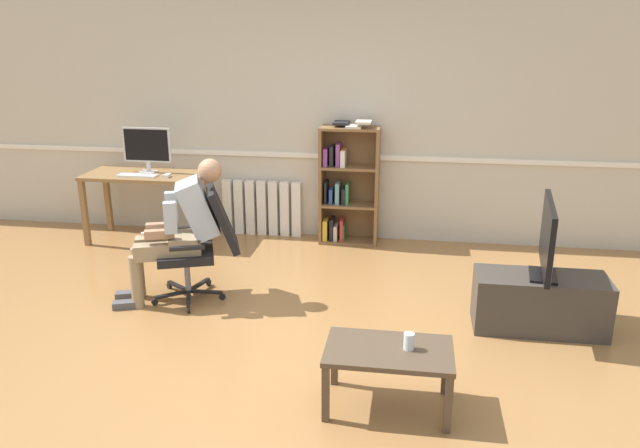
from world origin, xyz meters
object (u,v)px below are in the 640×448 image
(person_seated, at_px, (180,227))
(drinking_glass, at_px, (409,341))
(radiator, at_px, (262,208))
(coffee_table, at_px, (389,357))
(bookshelf, at_px, (346,185))
(keyboard, at_px, (137,176))
(tv_stand, at_px, (540,303))
(computer_desk, at_px, (146,184))
(computer_mouse, at_px, (167,176))
(imac_monitor, at_px, (147,147))
(office_chair, at_px, (203,240))
(tv_screen, at_px, (547,239))

(person_seated, distance_m, drinking_glass, 2.37)
(radiator, distance_m, coffee_table, 3.54)
(bookshelf, distance_m, drinking_glass, 3.15)
(radiator, bearing_deg, keyboard, -156.28)
(coffee_table, bearing_deg, tv_stand, 47.94)
(computer_desk, relative_size, bookshelf, 0.96)
(computer_mouse, distance_m, bookshelf, 1.90)
(imac_monitor, bearing_deg, computer_mouse, -34.55)
(drinking_glass, bearing_deg, office_chair, 141.76)
(computer_mouse, height_order, office_chair, office_chair)
(computer_desk, distance_m, drinking_glass, 3.99)
(coffee_table, bearing_deg, bookshelf, 101.33)
(computer_desk, height_order, coffee_table, computer_desk)
(imac_monitor, height_order, tv_screen, imac_monitor)
(imac_monitor, relative_size, office_chair, 0.54)
(computer_mouse, bearing_deg, person_seated, -64.18)
(imac_monitor, relative_size, drinking_glass, 5.08)
(coffee_table, bearing_deg, keyboard, 136.54)
(tv_stand, relative_size, coffee_table, 1.28)
(tv_screen, bearing_deg, drinking_glass, 148.04)
(computer_mouse, relative_size, bookshelf, 0.07)
(computer_mouse, xyz_separation_m, tv_stand, (3.58, -1.42, -0.55))
(computer_desk, relative_size, person_seated, 1.05)
(bookshelf, xyz_separation_m, radiator, (-0.96, 0.10, -0.32))
(computer_desk, relative_size, drinking_glass, 12.28)
(bookshelf, bearing_deg, computer_mouse, -167.46)
(keyboard, relative_size, tv_stand, 0.42)
(keyboard, distance_m, tv_stand, 4.18)
(keyboard, relative_size, tv_screen, 0.49)
(imac_monitor, bearing_deg, keyboard, -98.97)
(computer_mouse, xyz_separation_m, radiator, (0.89, 0.51, -0.46))
(coffee_table, relative_size, drinking_glass, 7.42)
(person_seated, height_order, tv_stand, person_seated)
(keyboard, height_order, coffee_table, keyboard)
(radiator, relative_size, tv_screen, 1.06)
(computer_desk, bearing_deg, coffee_table, -45.19)
(keyboard, height_order, computer_mouse, computer_mouse)
(office_chair, distance_m, coffee_table, 2.18)
(radiator, xyz_separation_m, tv_stand, (2.69, -1.93, -0.09))
(tv_stand, xyz_separation_m, tv_screen, (0.00, -0.00, 0.53))
(computer_desk, xyz_separation_m, computer_mouse, (0.30, -0.12, 0.13))
(computer_desk, height_order, radiator, computer_desk)
(computer_desk, distance_m, office_chair, 1.76)
(computer_mouse, bearing_deg, coffee_table, -47.19)
(imac_monitor, distance_m, computer_mouse, 0.44)
(coffee_table, bearing_deg, radiator, 116.46)
(bookshelf, bearing_deg, radiator, 174.10)
(person_seated, bearing_deg, computer_desk, -166.80)
(person_seated, bearing_deg, bookshelf, 124.87)
(computer_desk, xyz_separation_m, radiator, (1.18, 0.39, -0.34))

